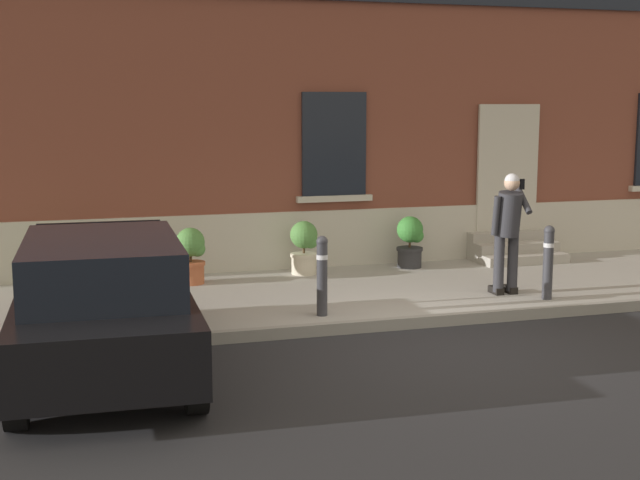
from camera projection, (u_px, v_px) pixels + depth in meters
name	position (u px, v px, depth m)	size (l,w,h in m)	color
ground_plane	(445.00, 347.00, 10.30)	(80.00, 80.00, 0.00)	#232326
sidewalk	(366.00, 292.00, 12.93)	(24.00, 3.60, 0.15)	#99968E
curb_edge	(414.00, 322.00, 11.17)	(24.00, 0.12, 0.15)	gray
building_facade	(319.00, 52.00, 14.72)	(24.00, 1.52, 7.50)	brown
entrance_stoop	(514.00, 249.00, 15.16)	(1.52, 0.96, 0.48)	#9E998E
hatchback_car_black	(103.00, 303.00, 9.12)	(1.90, 4.12, 1.50)	black
bollard_near_person	(548.00, 260.00, 12.08)	(0.15, 0.15, 1.04)	#333338
bollard_far_left	(322.00, 273.00, 11.15)	(0.15, 0.15, 1.04)	#333338
person_on_phone	(508.00, 226.00, 12.29)	(0.51, 0.49, 1.75)	#2D2D33
planter_olive	(64.00, 260.00, 12.67)	(0.44, 0.44, 0.86)	#606B38
planter_terracotta	(191.00, 254.00, 13.13)	(0.44, 0.44, 0.86)	#B25B38
planter_cream	(304.00, 246.00, 13.87)	(0.44, 0.44, 0.86)	beige
planter_charcoal	(410.00, 240.00, 14.44)	(0.44, 0.44, 0.86)	#2D2D30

